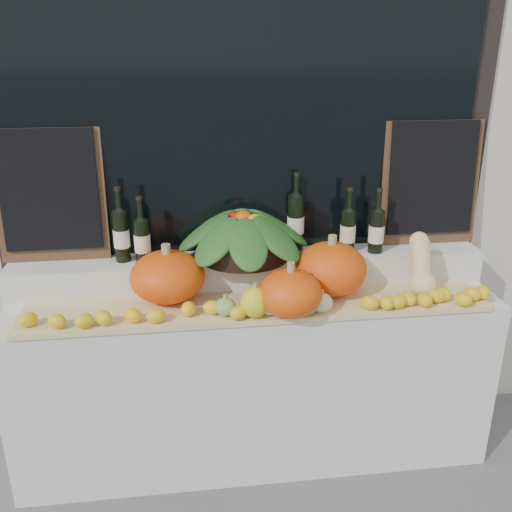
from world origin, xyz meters
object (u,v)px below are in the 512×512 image
butternut_squash (421,268)px  produce_bowl (244,234)px  pumpkin_right (331,269)px  wine_bottle_tall (296,222)px  pumpkin_left (168,277)px

butternut_squash → produce_bowl: (-0.81, 0.24, 0.12)m
pumpkin_right → wine_bottle_tall: bearing=115.7°
produce_bowl → butternut_squash: bearing=-16.6°
pumpkin_left → wine_bottle_tall: wine_bottle_tall is taller
pumpkin_right → wine_bottle_tall: 0.32m
pumpkin_left → wine_bottle_tall: size_ratio=0.88×
pumpkin_left → pumpkin_right: size_ratio=1.03×
pumpkin_left → produce_bowl: bearing=23.8°
butternut_squash → wine_bottle_tall: bearing=150.3°
pumpkin_left → produce_bowl: (0.37, 0.16, 0.13)m
pumpkin_left → butternut_squash: 1.17m
pumpkin_right → produce_bowl: (-0.39, 0.19, 0.12)m
pumpkin_right → produce_bowl: 0.45m
produce_bowl → wine_bottle_tall: 0.28m
butternut_squash → pumpkin_right: bearing=172.5°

